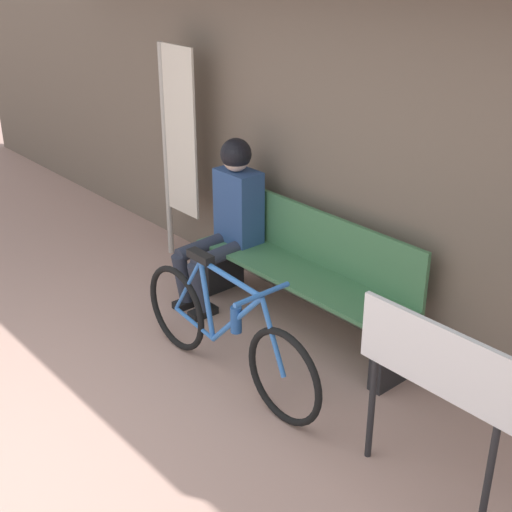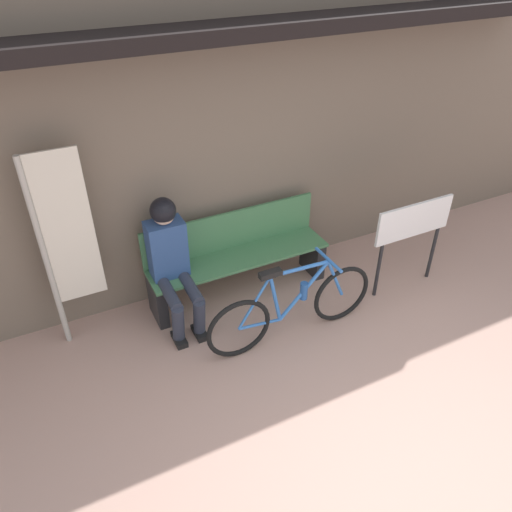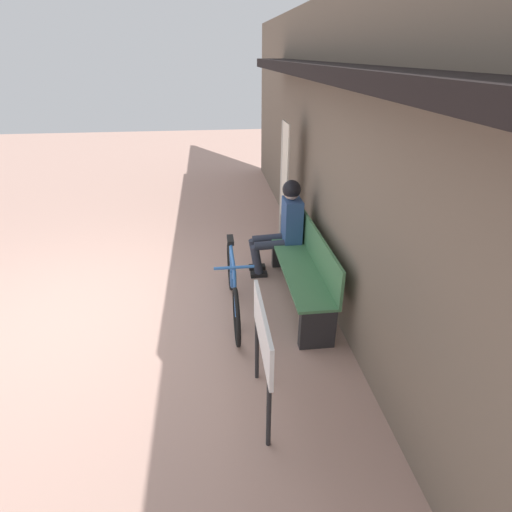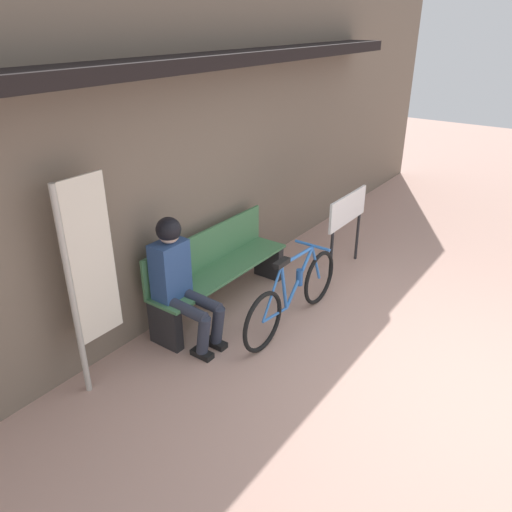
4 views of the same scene
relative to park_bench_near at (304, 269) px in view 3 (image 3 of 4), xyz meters
The scene contains 7 objects.
ground_plane 2.57m from the park_bench_near, 88.42° to the right, with size 24.00×24.00×0.00m, color tan.
storefront_wall 1.29m from the park_bench_near, 77.68° to the left, with size 12.00×0.56×3.20m.
park_bench_near is the anchor object (origin of this frame).
bicycle 0.86m from the park_bench_near, 79.20° to the right, with size 1.66×0.40×0.82m.
person_seated 0.77m from the park_bench_near, behind, with size 0.34×0.66×1.26m.
banner_pole 1.68m from the park_bench_near, behind, with size 0.45×0.05×1.82m.
signboard 1.75m from the park_bench_near, 23.95° to the right, with size 0.88×0.04×0.98m.
Camera 3 is at (3.87, 1.50, 2.64)m, focal length 28.00 mm.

